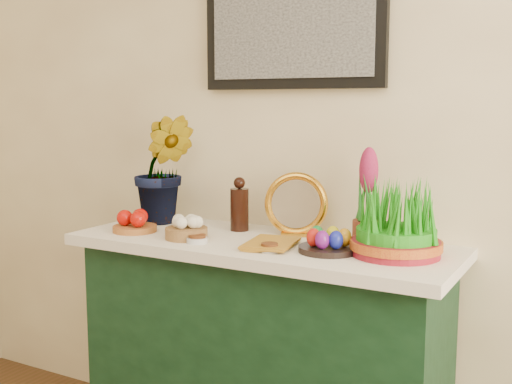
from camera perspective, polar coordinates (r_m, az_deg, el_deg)
sideboard at (r=2.45m, az=0.59°, el=-14.95°), size 1.30×0.45×0.85m
tablecloth at (r=2.32m, az=0.61°, el=-4.76°), size 1.40×0.55×0.04m
hyacinth_green at (r=2.62m, az=-8.22°, el=3.60°), size 0.38×0.36×0.59m
apple_bowl at (r=2.49m, az=-10.74°, el=-2.68°), size 0.21×0.21×0.08m
garlic_basket at (r=2.34m, az=-6.22°, el=-3.29°), size 0.19×0.19×0.09m
vinegar_cruet at (r=2.46m, az=-1.48°, el=-1.34°), size 0.07×0.07×0.21m
mirror at (r=2.37m, az=3.57°, el=-1.15°), size 0.24×0.13×0.24m
book at (r=2.22m, az=-0.64°, el=-4.39°), size 0.18×0.23×0.03m
spice_dish_left at (r=2.27m, az=-5.25°, el=-4.19°), size 0.08×0.08×0.03m
spice_dish_right at (r=2.13m, az=1.21°, el=-4.97°), size 0.07×0.07×0.03m
egg_plate at (r=2.13m, az=6.40°, el=-4.53°), size 0.26×0.26×0.08m
hyacinth_pink at (r=2.25m, az=9.93°, el=-0.80°), size 0.10×0.10×0.34m
wheatgrass_sabzeh at (r=2.10m, az=12.38°, el=-2.75°), size 0.30×0.30×0.24m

